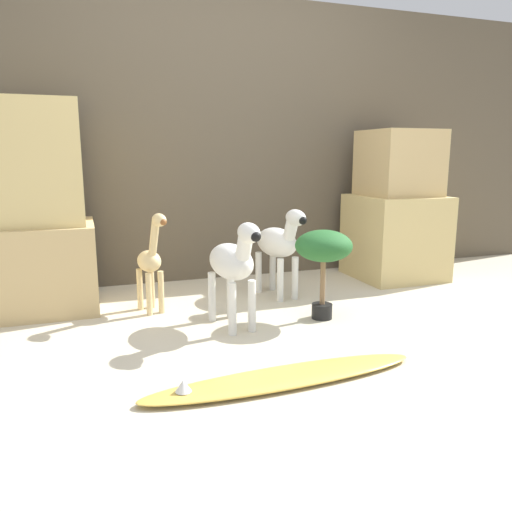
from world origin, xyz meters
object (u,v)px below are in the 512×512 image
zebra_right (279,243)px  surfboard (283,377)px  zebra_left (233,263)px  giraffe_figurine (151,261)px  potted_palm_front (324,250)px

zebra_right → surfboard: size_ratio=0.49×
zebra_right → zebra_left: size_ratio=1.00×
zebra_right → giraffe_figurine: bearing=-175.0°
potted_palm_front → giraffe_figurine: bearing=154.5°
zebra_right → surfboard: zebra_right is taller
zebra_left → giraffe_figurine: bearing=132.8°
zebra_right → zebra_left: (-0.49, -0.52, 0.00)m
zebra_left → zebra_right: bearing=46.9°
zebra_right → giraffe_figurine: size_ratio=0.99×
giraffe_figurine → potted_palm_front: bearing=-25.5°
giraffe_figurine → zebra_left: bearing=-47.2°
potted_palm_front → surfboard: size_ratio=0.42×
giraffe_figurine → surfboard: 1.32m
zebra_left → giraffe_figurine: giraffe_figurine is taller
giraffe_figurine → surfboard: size_ratio=0.49×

